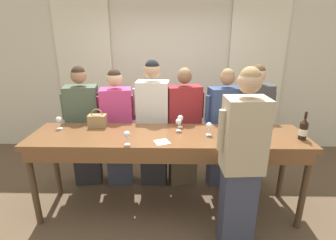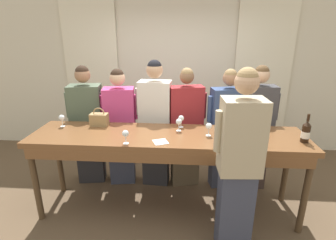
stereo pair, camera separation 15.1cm
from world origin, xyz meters
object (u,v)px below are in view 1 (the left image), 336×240
wine_bottle (303,129)px  wine_glass_front_left (179,122)px  tasting_bar (168,143)px  host_pouring (241,163)px  wine_glass_center_right (180,118)px  guest_beige_cap (252,126)px  guest_pink_top (118,129)px  guest_cream_sweater (153,124)px  guest_navy_coat (224,128)px  handbag (97,120)px  guest_olive_jacket (84,127)px  wine_glass_center_mid (59,120)px  wine_glass_front_right (209,126)px  wine_glass_front_mid (228,135)px  guest_striped_shirt (184,128)px  wine_glass_center_left (127,135)px

wine_bottle → wine_glass_front_left: (-1.35, 0.22, -0.00)m
tasting_bar → host_pouring: (0.71, -0.53, 0.03)m
wine_glass_center_right → guest_beige_cap: bearing=20.2°
guest_pink_top → guest_cream_sweater: bearing=0.0°
wine_bottle → guest_navy_coat: (-0.71, 0.72, -0.27)m
guest_navy_coat → guest_pink_top: bearing=-180.0°
handbag → guest_beige_cap: 2.06m
wine_glass_front_left → guest_olive_jacket: guest_olive_jacket is taller
handbag → host_pouring: (1.58, -0.79, -0.14)m
tasting_bar → guest_pink_top: 0.96m
wine_glass_center_mid → tasting_bar: bearing=-8.2°
guest_beige_cap → guest_pink_top: bearing=180.0°
wine_glass_front_right → wine_glass_center_right: size_ratio=1.00×
tasting_bar → wine_glass_center_mid: wine_glass_center_mid is taller
wine_glass_front_mid → guest_cream_sweater: bearing=133.4°
wine_glass_front_mid → wine_glass_front_right: bearing=120.7°
guest_beige_cap → host_pouring: host_pouring is taller
wine_glass_front_right → guest_navy_coat: 0.73m
wine_glass_front_right → wine_glass_center_right: 0.40m
wine_bottle → guest_striped_shirt: size_ratio=0.18×
wine_glass_front_left → guest_pink_top: 1.01m
wine_glass_center_mid → wine_glass_center_right: same height
wine_bottle → guest_pink_top: (-2.18, 0.72, -0.28)m
guest_olive_jacket → wine_glass_front_mid: bearing=-26.2°
wine_glass_center_right → handbag: bearing=-179.2°
guest_olive_jacket → guest_beige_cap: guest_beige_cap is taller
wine_glass_front_mid → wine_glass_center_left: bearing=-179.3°
wine_glass_front_left → guest_striped_shirt: 0.57m
wine_bottle → guest_olive_jacket: 2.76m
wine_glass_center_right → guest_striped_shirt: 0.46m
wine_glass_center_left → host_pouring: 1.17m
wine_glass_center_right → guest_olive_jacket: bearing=164.5°
tasting_bar → guest_striped_shirt: bearing=72.2°
host_pouring → guest_olive_jacket: bearing=148.2°
wine_glass_center_left → wine_glass_center_mid: same height
wine_glass_center_left → wine_glass_center_right: (0.56, 0.53, 0.00)m
wine_bottle → handbag: wine_bottle is taller
wine_glass_center_left → guest_striped_shirt: (0.62, 0.90, -0.26)m
guest_beige_cap → handbag: bearing=-169.3°
handbag → wine_glass_center_mid: 0.45m
wine_glass_center_right → wine_glass_front_mid: bearing=-47.5°
wine_glass_center_mid → host_pouring: host_pouring is taller
wine_glass_front_mid → guest_pink_top: (-1.34, 0.89, -0.28)m
wine_bottle → guest_olive_jacket: size_ratio=0.18×
guest_navy_coat → host_pouring: host_pouring is taller
wine_glass_front_right → guest_striped_shirt: size_ratio=0.09×
host_pouring → guest_cream_sweater: bearing=128.2°
wine_glass_front_mid → guest_pink_top: guest_pink_top is taller
wine_bottle → wine_glass_front_mid: bearing=-168.6°
tasting_bar → guest_navy_coat: guest_navy_coat is taller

